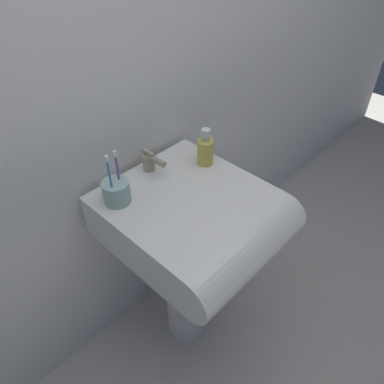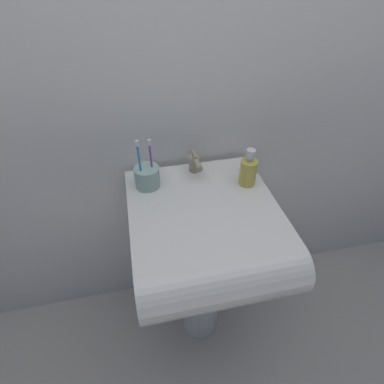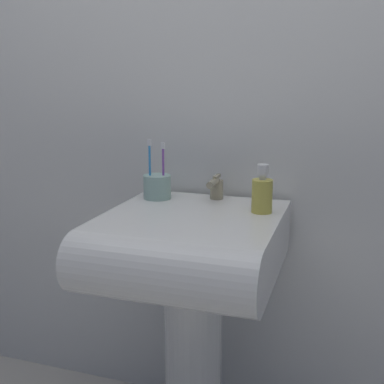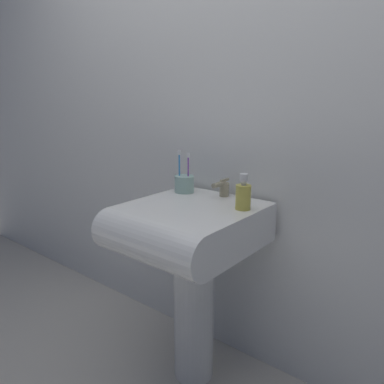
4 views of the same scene
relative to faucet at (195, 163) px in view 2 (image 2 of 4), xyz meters
The scene contains 7 objects.
ground_plane 0.86m from the faucet, 94.81° to the right, with size 6.00×6.00×0.00m, color #ADA89E.
wall_back 0.37m from the faucet, 98.50° to the left, with size 5.00×0.05×2.40m, color silver.
sink_pedestal 0.55m from the faucet, 94.81° to the right, with size 0.18×0.18×0.64m, color white.
sink_basin 0.28m from the faucet, 93.62° to the right, with size 0.50×0.57×0.16m.
faucet is the anchor object (origin of this frame).
toothbrush_cup 0.19m from the faucet, 166.38° to the right, with size 0.09×0.09×0.19m.
soap_bottle 0.20m from the faucet, 32.70° to the right, with size 0.06×0.06×0.14m.
Camera 2 is at (-0.19, -0.72, 1.48)m, focal length 28.00 mm.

